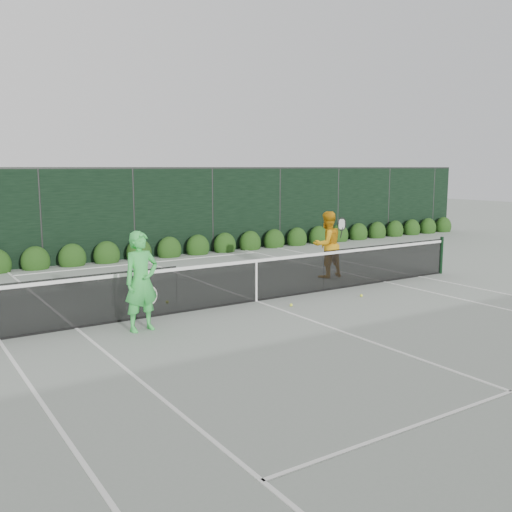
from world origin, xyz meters
TOP-DOWN VIEW (x-y plane):
  - ground at (0.00, 0.00)m, footprint 80.00×80.00m
  - tennis_net at (-0.02, 0.00)m, footprint 12.90×0.10m
  - player_woman at (-3.09, -0.80)m, footprint 0.74×0.54m
  - player_man at (3.25, 1.36)m, footprint 0.96×0.71m
  - court_lines at (0.00, 0.00)m, footprint 11.03×23.83m
  - windscreen_fence at (0.00, -2.71)m, footprint 32.00×21.07m
  - hedge_row at (-0.00, 7.15)m, footprint 31.66×0.65m
  - tennis_balls at (0.31, -0.30)m, footprint 4.22×1.98m

SIDE VIEW (x-z plane):
  - ground at x=0.00m, z-range 0.00..0.00m
  - court_lines at x=0.00m, z-range 0.00..0.01m
  - tennis_balls at x=0.31m, z-range 0.00..0.07m
  - hedge_row at x=0.00m, z-range -0.23..0.70m
  - tennis_net at x=-0.02m, z-range 0.00..1.07m
  - player_man at x=3.25m, z-range 0.00..1.85m
  - player_woman at x=-3.09m, z-range 0.00..1.89m
  - windscreen_fence at x=0.00m, z-range -0.02..3.04m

